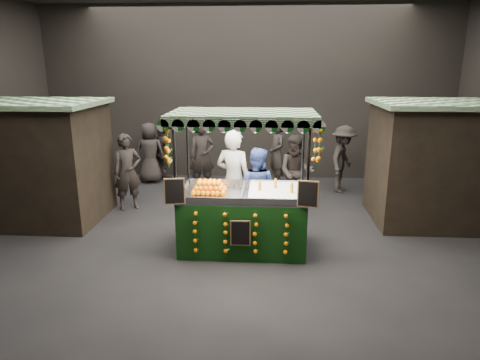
{
  "coord_description": "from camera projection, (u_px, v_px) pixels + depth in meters",
  "views": [
    {
      "loc": [
        0.68,
        -7.66,
        3.36
      ],
      "look_at": [
        0.13,
        0.25,
        1.18
      ],
      "focal_mm": 31.91,
      "sensor_mm": 36.0,
      "label": 1
    }
  ],
  "objects": [
    {
      "name": "shopper_0",
      "position": [
        128.0,
        172.0,
        9.97
      ],
      "size": [
        0.78,
        0.7,
        1.8
      ],
      "rotation": [
        0.0,
        0.0,
        0.52
      ],
      "color": "#292421",
      "rests_on": "ground"
    },
    {
      "name": "juice_stall",
      "position": [
        243.0,
        209.0,
        7.78
      ],
      "size": [
        2.63,
        1.55,
        2.55
      ],
      "color": "black",
      "rests_on": "ground"
    },
    {
      "name": "vendor_blue",
      "position": [
        256.0,
        189.0,
        8.7
      ],
      "size": [
        1.01,
        0.89,
        1.74
      ],
      "rotation": [
        0.0,
        0.0,
        2.82
      ],
      "color": "navy",
      "rests_on": "ground"
    },
    {
      "name": "shopper_1",
      "position": [
        296.0,
        172.0,
        10.04
      ],
      "size": [
        0.93,
        0.76,
        1.75
      ],
      "rotation": [
        0.0,
        0.0,
        -0.12
      ],
      "color": "#2B2423",
      "rests_on": "ground"
    },
    {
      "name": "shopper_6",
      "position": [
        277.0,
        154.0,
        11.83
      ],
      "size": [
        0.66,
        0.79,
        1.85
      ],
      "rotation": [
        0.0,
        0.0,
        -1.2
      ],
      "color": "#2E2826",
      "rests_on": "ground"
    },
    {
      "name": "market_hall",
      "position": [
        231.0,
        62.0,
        7.41
      ],
      "size": [
        12.1,
        10.1,
        5.05
      ],
      "color": "black",
      "rests_on": "ground"
    },
    {
      "name": "shopper_3",
      "position": [
        343.0,
        159.0,
        11.3
      ],
      "size": [
        1.1,
        1.33,
        1.79
      ],
      "rotation": [
        0.0,
        0.0,
        1.12
      ],
      "color": "black",
      "rests_on": "ground"
    },
    {
      "name": "neighbour_stall_right",
      "position": [
        443.0,
        162.0,
        9.11
      ],
      "size": [
        3.0,
        2.2,
        2.6
      ],
      "color": "black",
      "rests_on": "ground"
    },
    {
      "name": "vendor_grey",
      "position": [
        234.0,
        180.0,
        8.76
      ],
      "size": [
        0.88,
        0.72,
        2.08
      ],
      "rotation": [
        0.0,
        0.0,
        2.81
      ],
      "color": "gray",
      "rests_on": "ground"
    },
    {
      "name": "shopper_4",
      "position": [
        150.0,
        153.0,
        12.25
      ],
      "size": [
        0.88,
        0.6,
        1.74
      ],
      "rotation": [
        0.0,
        0.0,
        3.2
      ],
      "color": "#2C2624",
      "rests_on": "ground"
    },
    {
      "name": "neighbour_stall_left",
      "position": [
        33.0,
        161.0,
        9.21
      ],
      "size": [
        3.0,
        2.2,
        2.6
      ],
      "color": "black",
      "rests_on": "ground"
    },
    {
      "name": "shopper_5",
      "position": [
        413.0,
        158.0,
        11.28
      ],
      "size": [
        1.13,
        1.8,
        1.85
      ],
      "rotation": [
        0.0,
        0.0,
        1.94
      ],
      "color": "black",
      "rests_on": "ground"
    },
    {
      "name": "shopper_7",
      "position": [
        202.0,
        156.0,
        11.53
      ],
      "size": [
        0.78,
        0.63,
        1.86
      ],
      "rotation": [
        0.0,
        0.0,
        0.31
      ],
      "color": "black",
      "rests_on": "ground"
    },
    {
      "name": "shopper_2",
      "position": [
        163.0,
        153.0,
        12.48
      ],
      "size": [
        0.97,
        0.93,
        1.62
      ],
      "rotation": [
        0.0,
        0.0,
        2.4
      ],
      "color": "black",
      "rests_on": "ground"
    },
    {
      "name": "ground",
      "position": [
        232.0,
        242.0,
        8.3
      ],
      "size": [
        12.0,
        12.0,
        0.0
      ],
      "primitive_type": "plane",
      "color": "black",
      "rests_on": "ground"
    }
  ]
}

